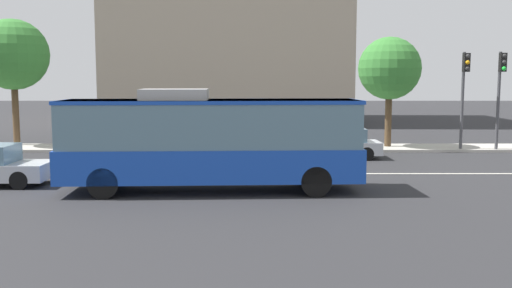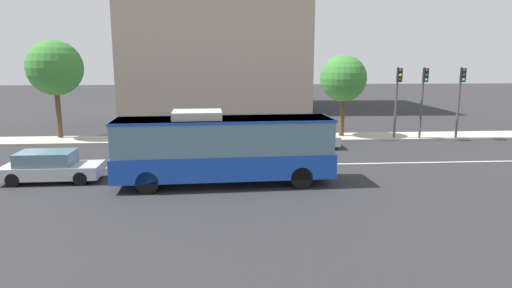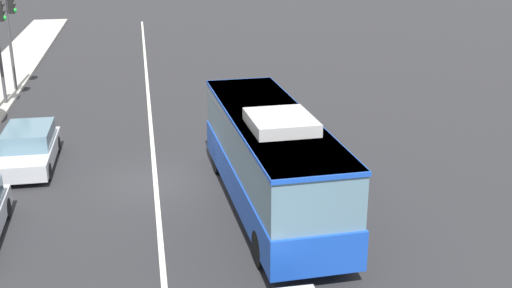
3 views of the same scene
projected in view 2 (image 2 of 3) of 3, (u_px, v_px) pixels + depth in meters
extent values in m
plane|color=#28282B|center=(276.00, 165.00, 24.33)|extent=(160.00, 160.00, 0.00)
cube|color=#B2ADA3|center=(263.00, 138.00, 32.34)|extent=(80.00, 2.96, 0.14)
cube|color=silver|center=(276.00, 165.00, 24.33)|extent=(76.00, 0.16, 0.01)
cube|color=#1947B7|center=(224.00, 164.00, 20.46)|extent=(10.10, 2.95, 1.10)
cube|color=slate|center=(224.00, 135.00, 20.21)|extent=(9.90, 2.86, 1.58)
cube|color=#1947B7|center=(224.00, 120.00, 20.07)|extent=(10.00, 2.92, 0.12)
cube|color=#B2B2B2|center=(197.00, 115.00, 19.89)|extent=(2.28, 1.90, 0.36)
cylinder|color=black|center=(292.00, 166.00, 22.01)|extent=(1.01, 0.34, 1.00)
cylinder|color=black|center=(301.00, 178.00, 19.87)|extent=(1.01, 0.34, 1.00)
cylinder|color=black|center=(153.00, 170.00, 21.23)|extent=(1.01, 0.34, 1.00)
cylinder|color=black|center=(147.00, 182.00, 19.08)|extent=(1.01, 0.34, 1.00)
cube|color=#B7BABF|center=(213.00, 139.00, 29.27)|extent=(4.55, 1.93, 0.60)
cube|color=slate|center=(217.00, 130.00, 29.18)|extent=(2.57, 1.73, 0.64)
cylinder|color=black|center=(190.00, 145.00, 28.38)|extent=(0.65, 0.24, 0.64)
cylinder|color=black|center=(191.00, 141.00, 29.94)|extent=(0.65, 0.24, 0.64)
cylinder|color=black|center=(236.00, 144.00, 28.68)|extent=(0.65, 0.24, 0.64)
cylinder|color=black|center=(235.00, 140.00, 30.24)|extent=(0.65, 0.24, 0.64)
cube|color=#B7BABF|center=(53.00, 171.00, 21.00)|extent=(4.53, 1.86, 0.60)
cube|color=slate|center=(46.00, 158.00, 20.86)|extent=(2.54, 1.69, 0.64)
cylinder|color=black|center=(90.00, 170.00, 21.94)|extent=(0.64, 0.23, 0.64)
cylinder|color=black|center=(80.00, 179.00, 20.38)|extent=(0.64, 0.23, 0.64)
cylinder|color=black|center=(28.00, 171.00, 21.69)|extent=(0.64, 0.23, 0.64)
cylinder|color=black|center=(13.00, 180.00, 20.12)|extent=(0.64, 0.23, 0.64)
cube|color=#B7BABF|center=(304.00, 140.00, 28.86)|extent=(4.50, 1.80, 0.60)
cube|color=slate|center=(308.00, 131.00, 28.76)|extent=(2.52, 1.66, 0.64)
cylinder|color=black|center=(282.00, 146.00, 28.01)|extent=(0.64, 0.22, 0.64)
cylinder|color=black|center=(279.00, 142.00, 29.58)|extent=(0.64, 0.22, 0.64)
cylinder|color=black|center=(329.00, 145.00, 28.22)|extent=(0.64, 0.22, 0.64)
cylinder|color=black|center=(323.00, 141.00, 29.79)|extent=(0.64, 0.22, 0.64)
cylinder|color=#47474C|center=(422.00, 104.00, 31.51)|extent=(0.16, 0.16, 5.20)
cube|color=black|center=(426.00, 75.00, 30.85)|extent=(0.34, 0.30, 0.96)
sphere|color=#2D2D2D|center=(427.00, 71.00, 30.64)|extent=(0.22, 0.22, 0.22)
sphere|color=#2D2D2D|center=(427.00, 75.00, 30.70)|extent=(0.22, 0.22, 0.22)
sphere|color=#1ED838|center=(426.00, 80.00, 30.76)|extent=(0.22, 0.22, 0.22)
cylinder|color=#47474C|center=(458.00, 104.00, 31.67)|extent=(0.16, 0.16, 5.20)
cube|color=black|center=(463.00, 75.00, 31.01)|extent=(0.32, 0.28, 0.96)
sphere|color=#2D2D2D|center=(465.00, 71.00, 30.80)|extent=(0.22, 0.22, 0.22)
sphere|color=#2D2D2D|center=(464.00, 75.00, 30.86)|extent=(0.22, 0.22, 0.22)
sphere|color=#1ED838|center=(464.00, 80.00, 30.92)|extent=(0.22, 0.22, 0.22)
cylinder|color=#47474C|center=(396.00, 104.00, 31.66)|extent=(0.16, 0.16, 5.20)
cube|color=black|center=(400.00, 75.00, 31.00)|extent=(0.34, 0.31, 0.96)
sphere|color=#2D2D2D|center=(401.00, 71.00, 30.79)|extent=(0.22, 0.22, 0.22)
sphere|color=#F9A514|center=(401.00, 75.00, 30.85)|extent=(0.22, 0.22, 0.22)
sphere|color=#2D2D2D|center=(400.00, 80.00, 30.91)|extent=(0.22, 0.22, 0.22)
cylinder|color=#4C3823|center=(342.00, 117.00, 32.67)|extent=(0.36, 0.36, 3.11)
sphere|color=#387F33|center=(343.00, 78.00, 32.13)|extent=(3.38, 3.38, 3.38)
cylinder|color=#4C3823|center=(59.00, 114.00, 31.90)|extent=(0.36, 0.36, 3.69)
sphere|color=#387F33|center=(55.00, 68.00, 31.27)|extent=(3.91, 3.91, 3.91)
cube|color=tan|center=(217.00, 5.00, 51.26)|extent=(20.41, 18.08, 23.80)
cube|color=slate|center=(301.00, 90.00, 53.55)|extent=(0.52, 15.77, 1.50)
cube|color=slate|center=(302.00, 61.00, 52.91)|extent=(0.52, 15.77, 1.50)
cube|color=slate|center=(302.00, 32.00, 52.26)|extent=(0.52, 15.77, 1.50)
cube|color=slate|center=(303.00, 2.00, 51.62)|extent=(0.52, 15.77, 1.50)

